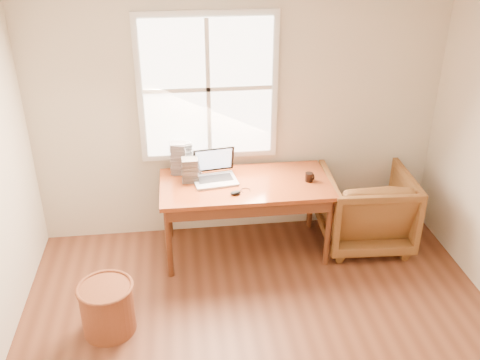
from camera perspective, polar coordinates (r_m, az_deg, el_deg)
The scene contains 11 objects.
room_shell at distance 3.34m, azimuth 3.96°, elevation -4.53°, with size 4.04×4.54×2.64m.
desk at distance 5.04m, azimuth 0.56°, elevation -0.48°, with size 1.60×0.80×0.04m, color brown.
armchair at distance 5.47m, azimuth 13.28°, elevation -2.96°, with size 0.83×0.86×0.78m, color brown.
wicker_stool at distance 4.50m, azimuth -13.93°, elevation -13.17°, with size 0.42×0.42×0.42m, color brown.
laptop at distance 4.98m, azimuth -2.69°, elevation 1.24°, with size 0.38×0.40×0.28m, color #ADAFB4, non-canonical shape.
mouse at distance 4.82m, azimuth -0.49°, elevation -1.37°, with size 0.10×0.06×0.03m, color black.
coffee_mug at distance 5.08m, azimuth 7.38°, elevation 0.31°, with size 0.07×0.07×0.08m, color black.
cd_stack_a at distance 5.23m, azimuth -6.11°, elevation 2.53°, with size 0.15×0.13×0.30m, color silver.
cd_stack_b at distance 5.03m, azimuth -5.36°, elevation 1.09°, with size 0.15×0.13×0.23m, color #28282D.
cd_stack_c at distance 5.17m, azimuth -6.58°, elevation 2.30°, with size 0.14×0.12×0.32m, color #A8A8B6.
cd_stack_d at distance 5.18m, azimuth -4.97°, elevation 1.54°, with size 0.14×0.12×0.17m, color silver.
Camera 1 is at (-0.60, -2.62, 3.07)m, focal length 40.00 mm.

